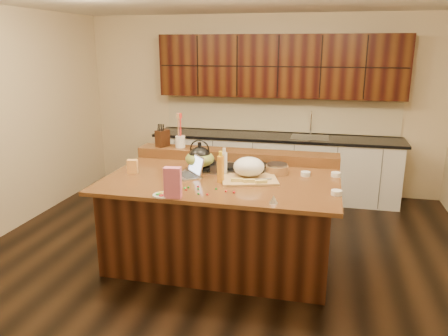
# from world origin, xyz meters

# --- Properties ---
(room) EXTENTS (5.52, 5.02, 2.72)m
(room) POSITION_xyz_m (0.00, 0.00, 1.35)
(room) COLOR black
(room) RESTS_ON ground
(island) EXTENTS (2.40, 1.60, 0.92)m
(island) POSITION_xyz_m (0.00, 0.00, 0.46)
(island) COLOR black
(island) RESTS_ON ground
(back_ledge) EXTENTS (2.40, 0.30, 0.12)m
(back_ledge) POSITION_xyz_m (0.00, 0.70, 0.98)
(back_ledge) COLOR #301D0A
(back_ledge) RESTS_ON island
(cooktop) EXTENTS (0.92, 0.52, 0.05)m
(cooktop) POSITION_xyz_m (0.00, 0.30, 0.94)
(cooktop) COLOR gray
(cooktop) RESTS_ON island
(back_counter) EXTENTS (3.70, 0.66, 2.40)m
(back_counter) POSITION_xyz_m (0.30, 2.23, 0.98)
(back_counter) COLOR silver
(back_counter) RESTS_ON ground
(kettle) EXTENTS (0.31, 0.31, 0.22)m
(kettle) POSITION_xyz_m (-0.30, 0.17, 1.08)
(kettle) COLOR black
(kettle) RESTS_ON cooktop
(green_bowl) EXTENTS (0.39, 0.39, 0.17)m
(green_bowl) POSITION_xyz_m (-0.30, 0.17, 1.05)
(green_bowl) COLOR olive
(green_bowl) RESTS_ON cooktop
(laptop) EXTENTS (0.39, 0.39, 0.22)m
(laptop) POSITION_xyz_m (-0.33, -0.04, 0.98)
(laptop) COLOR #B7B7BC
(laptop) RESTS_ON island
(oil_bottle) EXTENTS (0.08, 0.08, 0.27)m
(oil_bottle) POSITION_xyz_m (0.02, -0.19, 1.06)
(oil_bottle) COLOR orange
(oil_bottle) RESTS_ON island
(vinegar_bottle) EXTENTS (0.08, 0.08, 0.25)m
(vinegar_bottle) POSITION_xyz_m (0.01, 0.04, 1.04)
(vinegar_bottle) COLOR silver
(vinegar_bottle) RESTS_ON island
(wooden_tray) EXTENTS (0.64, 0.54, 0.22)m
(wooden_tray) POSITION_xyz_m (0.28, -0.02, 1.02)
(wooden_tray) COLOR tan
(wooden_tray) RESTS_ON island
(ramekin_a) EXTENTS (0.13, 0.13, 0.04)m
(ramekin_a) POSITION_xyz_m (1.15, -0.33, 0.94)
(ramekin_a) COLOR white
(ramekin_a) RESTS_ON island
(ramekin_b) EXTENTS (0.11, 0.11, 0.04)m
(ramekin_b) POSITION_xyz_m (1.15, 0.27, 0.94)
(ramekin_b) COLOR white
(ramekin_b) RESTS_ON island
(ramekin_c) EXTENTS (0.12, 0.12, 0.04)m
(ramekin_c) POSITION_xyz_m (0.84, 0.23, 0.94)
(ramekin_c) COLOR white
(ramekin_c) RESTS_ON island
(strainer_bowl) EXTENTS (0.28, 0.28, 0.09)m
(strainer_bowl) POSITION_xyz_m (0.54, 0.24, 0.97)
(strainer_bowl) COLOR #996B3F
(strainer_bowl) RESTS_ON island
(kitchen_timer) EXTENTS (0.09, 0.09, 0.07)m
(kitchen_timer) POSITION_xyz_m (0.61, -0.67, 0.96)
(kitchen_timer) COLOR silver
(kitchen_timer) RESTS_ON island
(pink_bag) EXTENTS (0.16, 0.10, 0.28)m
(pink_bag) POSITION_xyz_m (-0.29, -0.73, 1.06)
(pink_bag) COLOR #D86685
(pink_bag) RESTS_ON island
(candy_plate) EXTENTS (0.23, 0.23, 0.01)m
(candy_plate) POSITION_xyz_m (-0.40, -0.71, 0.93)
(candy_plate) COLOR white
(candy_plate) RESTS_ON island
(package_box) EXTENTS (0.12, 0.10, 0.15)m
(package_box) POSITION_xyz_m (-0.97, -0.10, 0.99)
(package_box) COLOR #ECA853
(package_box) RESTS_ON island
(utensil_crock) EXTENTS (0.15, 0.15, 0.14)m
(utensil_crock) POSITION_xyz_m (-0.70, 0.70, 1.11)
(utensil_crock) COLOR white
(utensil_crock) RESTS_ON back_ledge
(knife_block) EXTENTS (0.16, 0.19, 0.20)m
(knife_block) POSITION_xyz_m (-0.93, 0.70, 1.14)
(knife_block) COLOR black
(knife_block) RESTS_ON back_ledge
(gumdrop_0) EXTENTS (0.02, 0.02, 0.02)m
(gumdrop_0) POSITION_xyz_m (-0.15, -0.40, 0.93)
(gumdrop_0) COLOR red
(gumdrop_0) RESTS_ON island
(gumdrop_1) EXTENTS (0.02, 0.02, 0.02)m
(gumdrop_1) POSITION_xyz_m (-0.13, -0.47, 0.93)
(gumdrop_1) COLOR #198C26
(gumdrop_1) RESTS_ON island
(gumdrop_2) EXTENTS (0.02, 0.02, 0.02)m
(gumdrop_2) POSITION_xyz_m (-0.23, -0.52, 0.93)
(gumdrop_2) COLOR red
(gumdrop_2) RESTS_ON island
(gumdrop_3) EXTENTS (0.02, 0.02, 0.02)m
(gumdrop_3) POSITION_xyz_m (0.04, -0.43, 0.93)
(gumdrop_3) COLOR #198C26
(gumdrop_3) RESTS_ON island
(gumdrop_4) EXTENTS (0.02, 0.02, 0.02)m
(gumdrop_4) POSITION_xyz_m (0.22, -0.48, 0.93)
(gumdrop_4) COLOR red
(gumdrop_4) RESTS_ON island
(gumdrop_5) EXTENTS (0.02, 0.02, 0.02)m
(gumdrop_5) POSITION_xyz_m (-0.23, -0.45, 0.93)
(gumdrop_5) COLOR #198C26
(gumdrop_5) RESTS_ON island
(gumdrop_6) EXTENTS (0.02, 0.02, 0.02)m
(gumdrop_6) POSITION_xyz_m (-0.00, -0.61, 0.93)
(gumdrop_6) COLOR red
(gumdrop_6) RESTS_ON island
(gumdrop_7) EXTENTS (0.02, 0.02, 0.02)m
(gumdrop_7) POSITION_xyz_m (-0.26, -0.48, 0.93)
(gumdrop_7) COLOR #198C26
(gumdrop_7) RESTS_ON island
(gumdrop_8) EXTENTS (0.02, 0.02, 0.02)m
(gumdrop_8) POSITION_xyz_m (0.14, -0.48, 0.93)
(gumdrop_8) COLOR red
(gumdrop_8) RESTS_ON island
(gumdrop_9) EXTENTS (0.02, 0.02, 0.02)m
(gumdrop_9) POSITION_xyz_m (-0.09, -0.61, 0.93)
(gumdrop_9) COLOR #198C26
(gumdrop_9) RESTS_ON island
(gumdrop_10) EXTENTS (0.02, 0.02, 0.02)m
(gumdrop_10) POSITION_xyz_m (0.22, -0.50, 0.93)
(gumdrop_10) COLOR red
(gumdrop_10) RESTS_ON island
(gumdrop_11) EXTENTS (0.02, 0.02, 0.02)m
(gumdrop_11) POSITION_xyz_m (-0.25, -0.50, 0.93)
(gumdrop_11) COLOR #198C26
(gumdrop_11) RESTS_ON island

